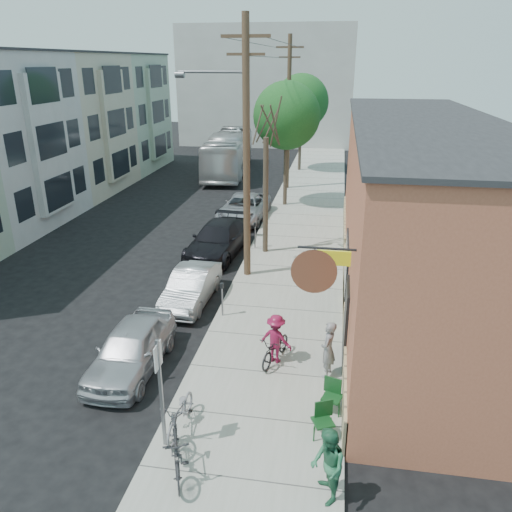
% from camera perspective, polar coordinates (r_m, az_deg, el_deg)
% --- Properties ---
extents(ground, '(120.00, 120.00, 0.00)m').
position_cam_1_polar(ground, '(17.50, -11.96, -8.27)').
color(ground, black).
extents(sidewalk, '(4.50, 58.00, 0.15)m').
position_cam_1_polar(sidewalk, '(26.51, 5.20, 2.73)').
color(sidewalk, '#A1A195').
rests_on(sidewalk, ground).
extents(cafe_building, '(6.60, 20.20, 6.61)m').
position_cam_1_polar(cafe_building, '(20.00, 17.82, 5.22)').
color(cafe_building, '#AB5B3F').
rests_on(cafe_building, ground).
extents(apartment_row, '(6.30, 32.00, 9.00)m').
position_cam_1_polar(apartment_row, '(33.49, -23.44, 12.80)').
color(apartment_row, '#9AAC91').
rests_on(apartment_row, ground).
extents(end_cap_building, '(18.00, 8.00, 12.00)m').
position_cam_1_polar(end_cap_building, '(56.69, 1.39, 18.85)').
color(end_cap_building, '#B6B5B0').
rests_on(end_cap_building, ground).
extents(sign_post, '(0.07, 0.45, 2.80)m').
position_cam_1_polar(sign_post, '(11.64, -10.88, -14.15)').
color(sign_post, slate).
rests_on(sign_post, sidewalk).
extents(parking_meter_near, '(0.14, 0.14, 1.24)m').
position_cam_1_polar(parking_meter_near, '(17.40, -3.90, -4.35)').
color(parking_meter_near, slate).
rests_on(parking_meter_near, sidewalk).
extents(parking_meter_far, '(0.14, 0.14, 1.24)m').
position_cam_1_polar(parking_meter_far, '(23.72, -0.11, 2.86)').
color(parking_meter_far, slate).
rests_on(parking_meter_far, sidewalk).
extents(utility_pole_near, '(3.57, 0.28, 10.00)m').
position_cam_1_polar(utility_pole_near, '(19.57, -1.28, 12.23)').
color(utility_pole_near, '#503A28').
rests_on(utility_pole_near, sidewalk).
extents(utility_pole_far, '(1.80, 0.28, 10.00)m').
position_cam_1_polar(utility_pole_far, '(34.92, 3.73, 16.13)').
color(utility_pole_far, '#503A28').
rests_on(utility_pole_far, sidewalk).
extents(tree_bare, '(0.24, 0.24, 5.29)m').
position_cam_1_polar(tree_bare, '(22.75, 1.10, 6.80)').
color(tree_bare, '#44392C').
rests_on(tree_bare, sidewalk).
extents(tree_leafy_mid, '(3.96, 3.96, 7.36)m').
position_cam_1_polar(tree_leafy_mid, '(30.49, 3.53, 15.70)').
color(tree_leafy_mid, '#44392C').
rests_on(tree_leafy_mid, sidewalk).
extents(tree_leafy_far, '(4.29, 4.29, 7.52)m').
position_cam_1_polar(tree_leafy_far, '(41.21, 5.20, 17.14)').
color(tree_leafy_far, '#44392C').
rests_on(tree_leafy_far, sidewalk).
extents(patio_chair_a, '(0.63, 0.63, 0.88)m').
position_cam_1_polar(patio_chair_a, '(13.26, 8.69, -15.66)').
color(patio_chair_a, '#113F1A').
rests_on(patio_chair_a, sidewalk).
extents(patio_chair_b, '(0.66, 0.66, 0.88)m').
position_cam_1_polar(patio_chair_b, '(12.50, 7.65, -18.24)').
color(patio_chair_b, '#113F1A').
rests_on(patio_chair_b, sidewalk).
extents(patron_grey, '(0.51, 0.68, 1.69)m').
position_cam_1_polar(patron_grey, '(14.34, 8.24, -10.52)').
color(patron_grey, slate).
rests_on(patron_grey, sidewalk).
extents(patron_green, '(0.82, 0.95, 1.68)m').
position_cam_1_polar(patron_green, '(10.89, 8.19, -22.65)').
color(patron_green, '#2C6E49').
rests_on(patron_green, sidewalk).
extents(cyclist, '(1.12, 0.86, 1.53)m').
position_cam_1_polar(cyclist, '(14.87, 2.29, -9.42)').
color(cyclist, maroon).
rests_on(cyclist, sidewalk).
extents(cyclist_bike, '(1.09, 1.81, 0.90)m').
position_cam_1_polar(cyclist_bike, '(15.03, 2.27, -10.44)').
color(cyclist_bike, black).
rests_on(cyclist_bike, sidewalk).
extents(parked_bike_a, '(1.16, 1.95, 1.13)m').
position_cam_1_polar(parked_bike_a, '(11.63, -9.10, -21.11)').
color(parked_bike_a, black).
rests_on(parked_bike_a, sidewalk).
extents(parked_bike_b, '(0.66, 1.79, 0.93)m').
position_cam_1_polar(parked_bike_b, '(12.72, -8.62, -17.33)').
color(parked_bike_b, slate).
rests_on(parked_bike_b, sidewalk).
extents(car_0, '(1.69, 4.14, 1.41)m').
position_cam_1_polar(car_0, '(15.24, -14.08, -10.20)').
color(car_0, '#B6B8BF').
rests_on(car_0, ground).
extents(car_1, '(1.48, 3.96, 1.29)m').
position_cam_1_polar(car_1, '(18.85, -7.42, -3.50)').
color(car_1, '#ABAEB3').
rests_on(car_1, ground).
extents(car_2, '(2.55, 5.31, 1.49)m').
position_cam_1_polar(car_2, '(23.35, -4.37, 1.88)').
color(car_2, black).
rests_on(car_2, ground).
extents(car_3, '(2.65, 5.24, 1.42)m').
position_cam_1_polar(car_3, '(28.57, -1.39, 5.52)').
color(car_3, '#A6A6AD').
rests_on(car_3, ground).
extents(bus, '(3.71, 11.80, 3.23)m').
position_cam_1_polar(bus, '(40.90, -3.16, 11.65)').
color(bus, silver).
rests_on(bus, ground).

